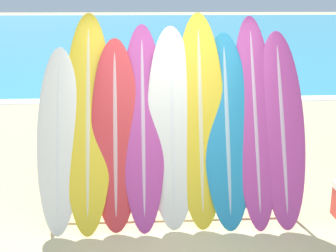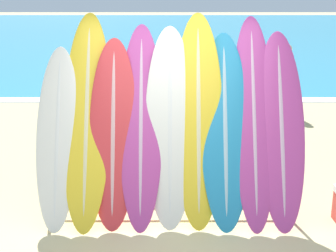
{
  "view_description": "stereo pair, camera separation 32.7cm",
  "coord_description": "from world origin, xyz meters",
  "px_view_note": "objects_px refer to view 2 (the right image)",
  "views": [
    {
      "loc": [
        -0.42,
        -4.34,
        2.56
      ],
      "look_at": [
        -0.07,
        1.59,
        0.93
      ],
      "focal_mm": 50.0,
      "sensor_mm": 36.0,
      "label": 1
    },
    {
      "loc": [
        -0.09,
        -4.35,
        2.56
      ],
      "look_at": [
        -0.07,
        1.59,
        0.93
      ],
      "focal_mm": 50.0,
      "sensor_mm": 36.0,
      "label": 2
    }
  ],
  "objects_px": {
    "surfboard_slot_5": "(197,119)",
    "surfboard_slot_7": "(252,121)",
    "surfboard_slot_0": "(56,137)",
    "surfboard_slot_8": "(280,129)",
    "person_near_water": "(284,76)",
    "person_mid_beach": "(207,78)",
    "surfboard_slot_3": "(140,125)",
    "surfboard_rack": "(168,180)",
    "surfboard_slot_2": "(112,133)",
    "surfboard_slot_1": "(86,119)",
    "surfboard_slot_4": "(169,126)",
    "surfboard_slot_6": "(224,130)"
  },
  "relations": [
    {
      "from": "surfboard_slot_3",
      "to": "surfboard_slot_5",
      "type": "xyz_separation_m",
      "value": [
        0.66,
        0.01,
        0.07
      ]
    },
    {
      "from": "surfboard_slot_5",
      "to": "person_mid_beach",
      "type": "xyz_separation_m",
      "value": [
        0.47,
        4.22,
        -0.22
      ]
    },
    {
      "from": "surfboard_slot_1",
      "to": "person_mid_beach",
      "type": "distance_m",
      "value": 4.55
    },
    {
      "from": "surfboard_slot_3",
      "to": "surfboard_slot_4",
      "type": "distance_m",
      "value": 0.34
    },
    {
      "from": "surfboard_slot_4",
      "to": "person_mid_beach",
      "type": "distance_m",
      "value": 4.33
    },
    {
      "from": "person_near_water",
      "to": "person_mid_beach",
      "type": "height_order",
      "value": "person_mid_beach"
    },
    {
      "from": "surfboard_rack",
      "to": "surfboard_slot_7",
      "type": "distance_m",
      "value": 1.2
    },
    {
      "from": "surfboard_slot_8",
      "to": "person_mid_beach",
      "type": "relative_size",
      "value": 1.22
    },
    {
      "from": "surfboard_slot_0",
      "to": "surfboard_slot_6",
      "type": "xyz_separation_m",
      "value": [
        1.93,
        0.02,
        0.08
      ]
    },
    {
      "from": "surfboard_slot_5",
      "to": "surfboard_slot_7",
      "type": "bearing_deg",
      "value": 0.87
    },
    {
      "from": "surfboard_slot_7",
      "to": "person_near_water",
      "type": "bearing_deg",
      "value": 72.39
    },
    {
      "from": "surfboard_slot_1",
      "to": "surfboard_slot_3",
      "type": "height_order",
      "value": "surfboard_slot_1"
    },
    {
      "from": "surfboard_rack",
      "to": "person_mid_beach",
      "type": "distance_m",
      "value": 4.41
    },
    {
      "from": "surfboard_slot_5",
      "to": "surfboard_slot_6",
      "type": "relative_size",
      "value": 1.1
    },
    {
      "from": "surfboard_slot_5",
      "to": "person_near_water",
      "type": "distance_m",
      "value": 5.7
    },
    {
      "from": "surfboard_slot_0",
      "to": "surfboard_slot_8",
      "type": "height_order",
      "value": "surfboard_slot_8"
    },
    {
      "from": "surfboard_rack",
      "to": "surfboard_slot_3",
      "type": "relative_size",
      "value": 1.28
    },
    {
      "from": "surfboard_slot_1",
      "to": "surfboard_slot_4",
      "type": "height_order",
      "value": "surfboard_slot_1"
    },
    {
      "from": "person_mid_beach",
      "to": "surfboard_slot_6",
      "type": "bearing_deg",
      "value": 53.02
    },
    {
      "from": "surfboard_slot_4",
      "to": "surfboard_slot_6",
      "type": "relative_size",
      "value": 1.03
    },
    {
      "from": "surfboard_slot_0",
      "to": "surfboard_slot_6",
      "type": "distance_m",
      "value": 1.94
    },
    {
      "from": "surfboard_slot_7",
      "to": "person_near_water",
      "type": "height_order",
      "value": "surfboard_slot_7"
    },
    {
      "from": "surfboard_slot_5",
      "to": "surfboard_slot_2",
      "type": "bearing_deg",
      "value": -177.0
    },
    {
      "from": "surfboard_slot_0",
      "to": "surfboard_slot_8",
      "type": "xyz_separation_m",
      "value": [
        2.58,
        0.03,
        0.09
      ]
    },
    {
      "from": "person_near_water",
      "to": "surfboard_slot_2",
      "type": "bearing_deg",
      "value": -89.57
    },
    {
      "from": "surfboard_slot_1",
      "to": "surfboard_slot_4",
      "type": "bearing_deg",
      "value": -3.59
    },
    {
      "from": "surfboard_slot_2",
      "to": "surfboard_slot_1",
      "type": "bearing_deg",
      "value": 165.03
    },
    {
      "from": "surfboard_slot_8",
      "to": "person_near_water",
      "type": "xyz_separation_m",
      "value": [
        1.34,
        5.25,
        -0.24
      ]
    },
    {
      "from": "surfboard_slot_0",
      "to": "surfboard_slot_8",
      "type": "bearing_deg",
      "value": 0.66
    },
    {
      "from": "person_mid_beach",
      "to": "surfboard_slot_0",
      "type": "bearing_deg",
      "value": 29.14
    },
    {
      "from": "person_mid_beach",
      "to": "surfboard_slot_3",
      "type": "bearing_deg",
      "value": 40.23
    },
    {
      "from": "surfboard_rack",
      "to": "surfboard_slot_2",
      "type": "relative_size",
      "value": 1.38
    },
    {
      "from": "surfboard_slot_0",
      "to": "surfboard_slot_5",
      "type": "distance_m",
      "value": 1.64
    },
    {
      "from": "surfboard_slot_3",
      "to": "person_near_water",
      "type": "distance_m",
      "value": 6.01
    },
    {
      "from": "surfboard_slot_2",
      "to": "surfboard_slot_7",
      "type": "height_order",
      "value": "surfboard_slot_7"
    },
    {
      "from": "surfboard_rack",
      "to": "surfboard_slot_2",
      "type": "xyz_separation_m",
      "value": [
        -0.65,
        0.04,
        0.57
      ]
    },
    {
      "from": "surfboard_slot_6",
      "to": "person_near_water",
      "type": "height_order",
      "value": "surfboard_slot_6"
    },
    {
      "from": "surfboard_slot_2",
      "to": "person_mid_beach",
      "type": "relative_size",
      "value": 1.17
    },
    {
      "from": "person_near_water",
      "to": "person_mid_beach",
      "type": "xyz_separation_m",
      "value": [
        -1.82,
        -0.99,
        0.13
      ]
    },
    {
      "from": "surfboard_slot_7",
      "to": "surfboard_slot_8",
      "type": "relative_size",
      "value": 1.08
    },
    {
      "from": "surfboard_rack",
      "to": "surfboard_slot_8",
      "type": "height_order",
      "value": "surfboard_slot_8"
    },
    {
      "from": "surfboard_slot_5",
      "to": "person_near_water",
      "type": "relative_size",
      "value": 1.54
    },
    {
      "from": "surfboard_slot_5",
      "to": "surfboard_slot_3",
      "type": "bearing_deg",
      "value": -178.8
    },
    {
      "from": "surfboard_slot_1",
      "to": "person_mid_beach",
      "type": "bearing_deg",
      "value": 67.15
    },
    {
      "from": "surfboard_slot_0",
      "to": "person_mid_beach",
      "type": "distance_m",
      "value": 4.77
    },
    {
      "from": "surfboard_slot_2",
      "to": "person_mid_beach",
      "type": "xyz_separation_m",
      "value": [
        1.45,
        4.27,
        -0.07
      ]
    },
    {
      "from": "surfboard_slot_1",
      "to": "surfboard_slot_7",
      "type": "height_order",
      "value": "surfboard_slot_1"
    },
    {
      "from": "person_near_water",
      "to": "person_mid_beach",
      "type": "bearing_deg",
      "value": -119.21
    },
    {
      "from": "surfboard_slot_0",
      "to": "surfboard_slot_3",
      "type": "distance_m",
      "value": 0.97
    },
    {
      "from": "surfboard_slot_1",
      "to": "surfboard_slot_6",
      "type": "relative_size",
      "value": 1.1
    }
  ]
}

